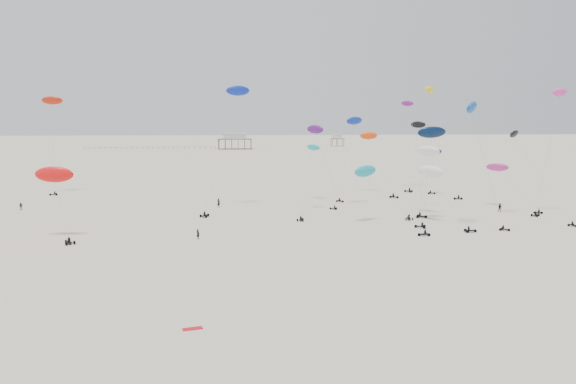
{
  "coord_description": "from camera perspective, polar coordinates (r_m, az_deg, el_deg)",
  "views": [
    {
      "loc": [
        -8.01,
        -2.16,
        18.86
      ],
      "look_at": [
        0.0,
        88.0,
        7.0
      ],
      "focal_mm": 35.0,
      "sensor_mm": 36.0,
      "label": 1
    }
  ],
  "objects": [
    {
      "name": "ground_plane",
      "position": [
        203.2,
        -2.8,
        2.13
      ],
      "size": [
        900.0,
        900.0,
        0.0
      ],
      "primitive_type": "plane",
      "color": "beige"
    },
    {
      "name": "pavilion_main",
      "position": [
        352.47,
        -5.42,
        5.05
      ],
      "size": [
        21.0,
        13.0,
        9.8
      ],
      "color": "brown",
      "rests_on": "ground"
    },
    {
      "name": "pavilion_small",
      "position": [
        388.47,
        5.03,
        5.17
      ],
      "size": [
        9.0,
        7.0,
        8.0
      ],
      "color": "brown",
      "rests_on": "ground"
    },
    {
      "name": "pier_fence",
      "position": [
        356.74,
        -13.81,
        4.34
      ],
      "size": [
        80.2,
        0.2,
        1.5
      ],
      "color": "black",
      "rests_on": "ground"
    },
    {
      "name": "rig_0",
      "position": [
        129.1,
        3.2,
        5.18
      ],
      "size": [
        8.66,
        6.92,
        17.59
      ],
      "rotation": [
        0.0,
        0.0,
        3.84
      ],
      "color": "black",
      "rests_on": "ground"
    },
    {
      "name": "rig_1",
      "position": [
        111.79,
        2.17,
        2.12
      ],
      "size": [
        6.7,
        16.43,
        18.28
      ],
      "rotation": [
        0.0,
        0.0,
        5.82
      ],
      "color": "black",
      "rests_on": "ground"
    },
    {
      "name": "rig_2",
      "position": [
        122.26,
        6.45,
        5.93
      ],
      "size": [
        8.71,
        9.02,
        19.87
      ],
      "rotation": [
        0.0,
        0.0,
        1.29
      ],
      "color": "black",
      "rests_on": "ground"
    },
    {
      "name": "rig_3",
      "position": [
        116.49,
        23.17,
        3.52
      ],
      "size": [
        7.44,
        16.57,
        20.51
      ],
      "rotation": [
        0.0,
        0.0,
        3.36
      ],
      "color": "black",
      "rests_on": "ground"
    },
    {
      "name": "rig_4",
      "position": [
        143.51,
        8.86,
        4.09
      ],
      "size": [
        7.11,
        14.6,
        18.32
      ],
      "rotation": [
        0.0,
        0.0,
        3.85
      ],
      "color": "black",
      "rests_on": "ground"
    },
    {
      "name": "rig_5",
      "position": [
        122.34,
        25.32,
        5.93
      ],
      "size": [
        9.18,
        6.88,
        25.0
      ],
      "rotation": [
        0.0,
        0.0,
        5.22
      ],
      "color": "black",
      "rests_on": "ground"
    },
    {
      "name": "rig_6",
      "position": [
        102.72,
        18.52,
        6.75
      ],
      "size": [
        7.77,
        8.79,
        22.05
      ],
      "rotation": [
        0.0,
        0.0,
        3.99
      ],
      "color": "black",
      "rests_on": "ground"
    },
    {
      "name": "rig_7",
      "position": [
        151.62,
        12.77,
        6.02
      ],
      "size": [
        5.94,
        15.3,
        25.08
      ],
      "rotation": [
        0.0,
        0.0,
        4.22
      ],
      "color": "black",
      "rests_on": "ground"
    },
    {
      "name": "rig_8",
      "position": [
        95.72,
        -22.51,
        0.87
      ],
      "size": [
        7.81,
        8.47,
        12.02
      ],
      "rotation": [
        0.0,
        0.0,
        0.67
      ],
      "color": "black",
      "rests_on": "ground"
    },
    {
      "name": "rig_9",
      "position": [
        143.17,
        15.32,
        2.75
      ],
      "size": [
        5.57,
        12.96,
        13.78
      ],
      "rotation": [
        0.0,
        0.0,
        1.8
      ],
      "color": "black",
      "rests_on": "ground"
    },
    {
      "name": "rig_10",
      "position": [
        153.89,
        -22.82,
        7.39
      ],
      "size": [
        5.68,
        7.98,
        24.74
      ],
      "rotation": [
        0.0,
        0.0,
        1.9
      ],
      "color": "black",
      "rests_on": "ground"
    },
    {
      "name": "rig_11",
      "position": [
        114.76,
        13.78,
        4.22
      ],
      "size": [
        7.31,
        12.99,
        26.09
      ],
      "rotation": [
        0.0,
        0.0,
        4.27
      ],
      "color": "black",
      "rests_on": "ground"
    },
    {
      "name": "rig_12",
      "position": [
        128.56,
        21.02,
        1.76
      ],
      "size": [
        7.19,
        13.62,
        13.38
      ],
      "rotation": [
        0.0,
        0.0,
        1.64
      ],
      "color": "black",
      "rests_on": "ground"
    },
    {
      "name": "rig_13",
      "position": [
        105.88,
        14.26,
        4.75
      ],
      "size": [
        8.15,
        10.18,
        18.19
      ],
      "rotation": [
        0.0,
        0.0,
        1.22
      ],
      "color": "black",
      "rests_on": "ground"
    },
    {
      "name": "rig_14",
      "position": [
        105.24,
        14.77,
        1.24
      ],
      "size": [
        6.75,
        14.73,
        13.81
      ],
      "rotation": [
        0.0,
        0.0,
        4.64
      ],
      "color": "black",
      "rests_on": "ground"
    },
    {
      "name": "rig_15",
      "position": [
        113.22,
        13.69,
        2.84
      ],
      "size": [
        9.14,
        10.88,
        14.64
      ],
      "rotation": [
        0.0,
        0.0,
        -0.14
      ],
      "color": "black",
      "rests_on": "ground"
    },
    {
      "name": "rig_16",
      "position": [
        118.81,
        -5.75,
        7.86
      ],
      "size": [
        10.52,
        17.21,
        27.84
      ],
      "rotation": [
        0.0,
        0.0,
        5.71
      ],
      "color": "black",
      "rests_on": "ground"
    },
    {
      "name": "rig_17",
      "position": [
        156.46,
        12.81,
        4.78
      ],
      "size": [
        9.61,
        15.83,
        21.06
      ],
      "rotation": [
        0.0,
        0.0,
        0.92
      ],
      "color": "black",
      "rests_on": "ground"
    },
    {
      "name": "rig_18",
      "position": [
        101.55,
        8.68,
        1.24
      ],
      "size": [
        10.69,
        16.33,
        16.78
      ],
      "rotation": [
        0.0,
        0.0,
        1.79
      ],
      "color": "black",
      "rests_on": "ground"
    },
    {
      "name": "spectator_0",
      "position": [
        89.86,
        -9.12,
        -4.75
      ],
      "size": [
        0.84,
        0.82,
        1.92
      ],
      "primitive_type": "imported",
      "rotation": [
        0.0,
        0.0,
        2.43
      ],
      "color": "black",
      "rests_on": "ground"
    },
    {
      "name": "spectator_1",
      "position": [
        122.49,
        20.72,
        -1.88
      ],
      "size": [
        1.15,
        0.98,
        2.03
      ],
      "primitive_type": "imported",
      "rotation": [
        0.0,
        0.0,
        5.78
      ],
      "color": "black",
      "rests_on": "ground"
    },
    {
      "name": "spectator_2",
      "position": [
        129.24,
        -25.48,
        -1.66
      ],
      "size": [
        1.18,
        0.74,
        1.87
      ],
      "primitive_type": "imported",
      "rotation": [
        0.0,
        0.0,
        6.15
      ],
      "color": "black",
      "rests_on": "ground"
    },
    {
      "name": "spectator_3",
      "position": [
        121.19,
        -7.06,
        -1.55
      ],
      "size": [
        0.99,
        0.9,
        2.26
      ],
      "primitive_type": "imported",
      "rotation": [
        0.0,
        0.0,
        2.61
      ],
      "color": "black",
      "rests_on": "ground"
    },
    {
      "name": "grounded_kite_b",
      "position": [
        52.83,
        -9.67,
        -13.56
      ],
      "size": [
        1.91,
        1.11,
        0.07
      ],
      "primitive_type": "cube",
      "rotation": [
        0.0,
        0.0,
        0.24
      ],
      "color": "#B80B17",
      "rests_on": "ground"
    }
  ]
}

